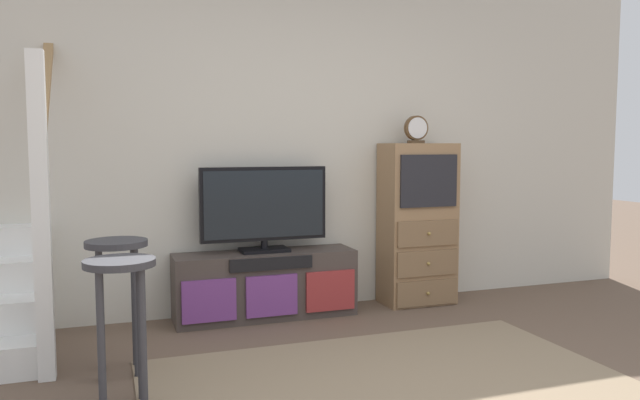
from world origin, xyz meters
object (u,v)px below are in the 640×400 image
media_console (265,285)px  television (264,207)px  bar_stool_far (117,276)px  desk_clock (416,129)px  side_cabinet (418,224)px  bar_stool_near (121,300)px

media_console → television: television is taller
television → bar_stool_far: (-1.07, -0.87, -0.27)m
desk_clock → television: bearing=178.7°
media_console → side_cabinet: 1.35m
television → bar_stool_near: (-1.06, -1.38, -0.28)m
media_console → desk_clock: bearing=-0.2°
television → bar_stool_near: size_ratio=1.28×
television → desk_clock: desk_clock is taller
media_console → desk_clock: desk_clock is taller
television → desk_clock: (1.25, -0.03, 0.58)m
media_console → bar_stool_near: bar_stool_near is taller
bar_stool_near → media_console: bearing=51.9°
side_cabinet → bar_stool_near: (-2.35, -1.37, -0.10)m
side_cabinet → bar_stool_near: size_ratio=1.74×
media_console → bar_stool_near: size_ratio=1.81×
desk_clock → bar_stool_far: desk_clock is taller
bar_stool_near → desk_clock: bearing=30.3°
television → bar_stool_near: bearing=-127.6°
media_console → television: bearing=90.0°
media_console → television: (0.00, 0.02, 0.59)m
bar_stool_near → bar_stool_far: bar_stool_far is taller
side_cabinet → desk_clock: bearing=-155.5°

